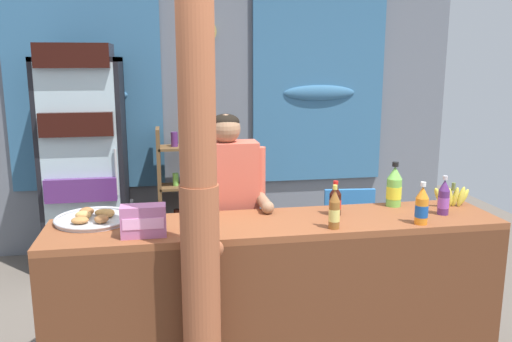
{
  "coord_description": "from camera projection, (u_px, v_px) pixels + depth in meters",
  "views": [
    {
      "loc": [
        -0.54,
        -2.38,
        1.9
      ],
      "look_at": [
        0.03,
        0.8,
        1.22
      ],
      "focal_mm": 36.89,
      "sensor_mm": 36.0,
      "label": 1
    }
  ],
  "objects": [
    {
      "name": "bottle_shelf_rack",
      "position": [
        183.0,
        190.0,
        5.09
      ],
      "size": [
        0.48,
        0.28,
        1.27
      ],
      "color": "brown",
      "rests_on": "ground"
    },
    {
      "name": "soda_bottle_grape_soda",
      "position": [
        444.0,
        198.0,
        3.2
      ],
      "size": [
        0.07,
        0.07,
        0.24
      ],
      "color": "#56286B",
      "rests_on": "stall_counter"
    },
    {
      "name": "soda_bottle_cola",
      "position": [
        335.0,
        201.0,
        3.19
      ],
      "size": [
        0.07,
        0.07,
        0.21
      ],
      "color": "black",
      "rests_on": "stall_counter"
    },
    {
      "name": "drink_fridge",
      "position": [
        84.0,
        150.0,
        4.69
      ],
      "size": [
        0.71,
        0.68,
        2.03
      ],
      "color": "black",
      "rests_on": "ground"
    },
    {
      "name": "timber_post",
      "position": [
        199.0,
        196.0,
        2.58
      ],
      "size": [
        0.22,
        0.2,
        2.61
      ],
      "color": "#995133",
      "rests_on": "ground"
    },
    {
      "name": "snack_box_wafer",
      "position": [
        144.0,
        221.0,
        2.8
      ],
      "size": [
        0.24,
        0.11,
        0.17
      ],
      "color": "#B76699",
      "rests_on": "stall_counter"
    },
    {
      "name": "ground_plane",
      "position": [
        244.0,
        322.0,
        3.89
      ],
      "size": [
        7.49,
        7.49,
        0.0
      ],
      "primitive_type": "plane",
      "color": "#665B51"
    },
    {
      "name": "plastic_lawn_chair",
      "position": [
        345.0,
        227.0,
        4.51
      ],
      "size": [
        0.48,
        0.48,
        0.86
      ],
      "color": "#3884D6",
      "rests_on": "ground"
    },
    {
      "name": "shopkeeper",
      "position": [
        227.0,
        202.0,
        3.45
      ],
      "size": [
        0.52,
        0.42,
        1.56
      ],
      "color": "#28282D",
      "rests_on": "ground"
    },
    {
      "name": "pastry_tray",
      "position": [
        94.0,
        218.0,
        3.07
      ],
      "size": [
        0.45,
        0.45,
        0.07
      ],
      "color": "#BCBCC1",
      "rests_on": "stall_counter"
    },
    {
      "name": "soda_bottle_iced_tea",
      "position": [
        334.0,
        210.0,
        2.93
      ],
      "size": [
        0.06,
        0.06,
        0.25
      ],
      "color": "brown",
      "rests_on": "stall_counter"
    },
    {
      "name": "stall_counter",
      "position": [
        281.0,
        290.0,
        3.06
      ],
      "size": [
        2.65,
        0.54,
        0.97
      ],
      "color": "brown",
      "rests_on": "ground"
    },
    {
      "name": "soda_bottle_orange_soda",
      "position": [
        422.0,
        206.0,
        3.01
      ],
      "size": [
        0.08,
        0.08,
        0.25
      ],
      "color": "orange",
      "rests_on": "stall_counter"
    },
    {
      "name": "back_wall_curtained",
      "position": [
        215.0,
        112.0,
        5.31
      ],
      "size": [
        4.89,
        0.22,
        2.67
      ],
      "color": "slate",
      "rests_on": "ground"
    },
    {
      "name": "soda_bottle_lime_soda",
      "position": [
        394.0,
        187.0,
        3.38
      ],
      "size": [
        0.1,
        0.1,
        0.29
      ],
      "color": "#75C64C",
      "rests_on": "stall_counter"
    },
    {
      "name": "banana_bunch",
      "position": [
        452.0,
        197.0,
        3.38
      ],
      "size": [
        0.27,
        0.06,
        0.16
      ],
      "color": "#DBCC42",
      "rests_on": "stall_counter"
    }
  ]
}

